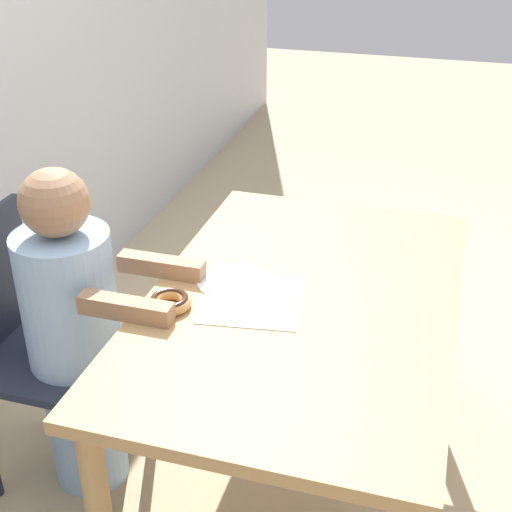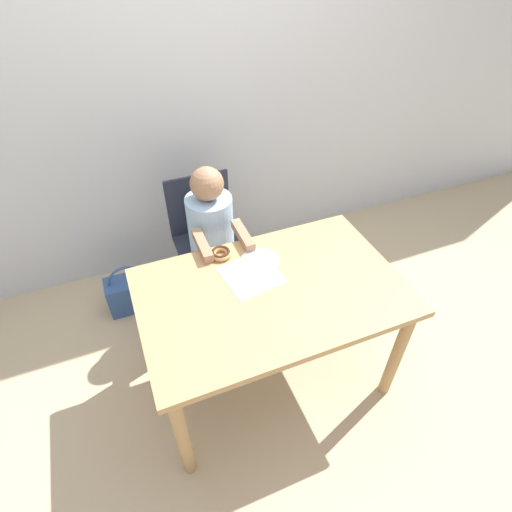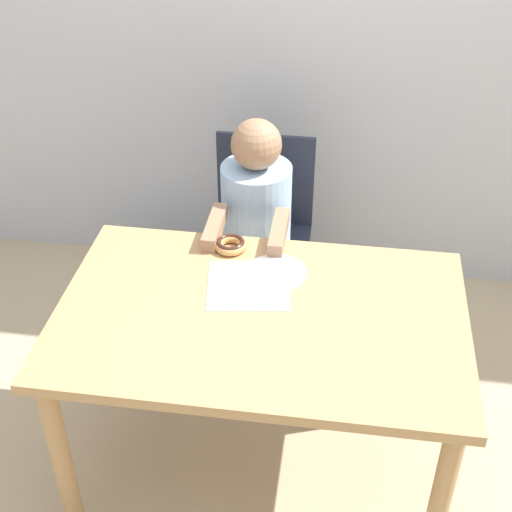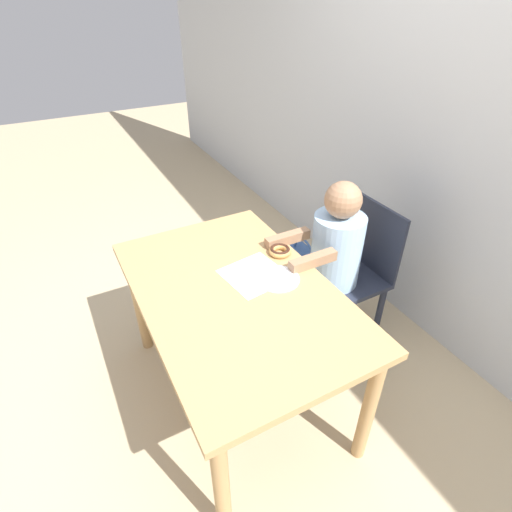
{
  "view_description": "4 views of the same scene",
  "coord_description": "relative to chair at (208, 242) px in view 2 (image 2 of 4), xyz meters",
  "views": [
    {
      "loc": [
        -1.56,
        -0.33,
        1.68
      ],
      "look_at": [
        -0.03,
        0.12,
        0.82
      ],
      "focal_mm": 50.0,
      "sensor_mm": 36.0,
      "label": 1
    },
    {
      "loc": [
        -0.55,
        -1.18,
        2.05
      ],
      "look_at": [
        -0.03,
        0.12,
        0.82
      ],
      "focal_mm": 28.0,
      "sensor_mm": 36.0,
      "label": 2
    },
    {
      "loc": [
        0.22,
        -1.63,
        2.08
      ],
      "look_at": [
        -0.03,
        0.12,
        0.82
      ],
      "focal_mm": 50.0,
      "sensor_mm": 36.0,
      "label": 3
    },
    {
      "loc": [
        1.22,
        -0.56,
        1.81
      ],
      "look_at": [
        -0.03,
        0.12,
        0.82
      ],
      "focal_mm": 28.0,
      "sensor_mm": 36.0,
      "label": 4
    }
  ],
  "objects": [
    {
      "name": "handbag",
      "position": [
        -0.54,
        0.07,
        -0.32
      ],
      "size": [
        0.3,
        0.17,
        0.35
      ],
      "color": "#2D4C84",
      "rests_on": "ground_plane"
    },
    {
      "name": "plate",
      "position": [
        0.13,
        -0.55,
        0.26
      ],
      "size": [
        0.2,
        0.2,
        0.01
      ],
      "color": "white",
      "rests_on": "dining_table"
    },
    {
      "name": "dining_table",
      "position": [
        0.11,
        -0.75,
        0.16
      ],
      "size": [
        1.24,
        0.79,
        0.7
      ],
      "color": "tan",
      "rests_on": "ground_plane"
    },
    {
      "name": "donut",
      "position": [
        -0.04,
        -0.44,
        0.27
      ],
      "size": [
        0.11,
        0.11,
        0.03
      ],
      "color": "tan",
      "rests_on": "dining_table"
    },
    {
      "name": "napkin",
      "position": [
        0.05,
        -0.63,
        0.26
      ],
      "size": [
        0.29,
        0.29,
        0.0
      ],
      "color": "white",
      "rests_on": "dining_table"
    },
    {
      "name": "child_figure",
      "position": [
        -0.0,
        -0.12,
        0.07
      ],
      "size": [
        0.27,
        0.49,
        1.03
      ],
      "color": "#99BCE0",
      "rests_on": "ground_plane"
    },
    {
      "name": "chair",
      "position": [
        0.0,
        0.0,
        0.0
      ],
      "size": [
        0.4,
        0.44,
        0.85
      ],
      "color": "#232838",
      "rests_on": "ground_plane"
    },
    {
      "name": "ground_plane",
      "position": [
        0.11,
        -0.75,
        -0.45
      ],
      "size": [
        12.0,
        12.0,
        0.0
      ],
      "primitive_type": "plane",
      "color": "tan"
    },
    {
      "name": "wall_back",
      "position": [
        0.11,
        0.49,
        0.8
      ],
      "size": [
        8.0,
        0.05,
        2.5
      ],
      "color": "silver",
      "rests_on": "ground_plane"
    }
  ]
}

